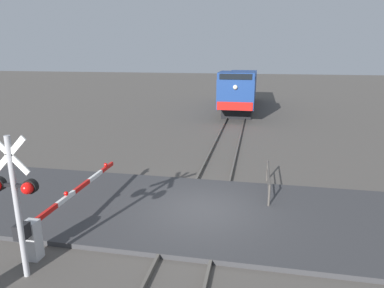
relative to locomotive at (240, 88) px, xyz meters
name	(u,v)px	position (x,y,z in m)	size (l,w,h in m)	color
ground_plane	(202,213)	(0.00, -22.95, -2.05)	(160.00, 160.00, 0.00)	#514C47
rail_track_left	(182,210)	(-0.72, -22.95, -1.97)	(0.08, 80.00, 0.15)	#59544C
rail_track_right	(222,213)	(0.72, -22.95, -1.97)	(0.08, 80.00, 0.15)	#59544C
road_surface	(202,211)	(0.00, -22.95, -1.97)	(36.00, 5.78, 0.15)	#38383A
locomotive	(240,88)	(0.00, 0.00, 0.00)	(2.91, 15.41, 3.91)	black
crossing_signal	(15,194)	(-3.77, -27.19, 0.19)	(1.18, 0.33, 3.66)	#ADADB2
crossing_gate	(48,220)	(-4.02, -25.72, -1.28)	(0.36, 5.78, 1.23)	silver
guard_railing	(268,179)	(2.29, -20.76, -1.42)	(0.08, 2.96, 0.95)	#4C4742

